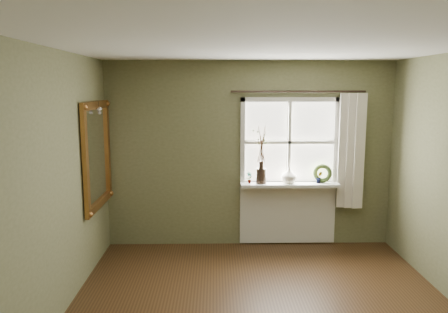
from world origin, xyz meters
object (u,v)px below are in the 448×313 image
at_px(cream_vase, 289,175).
at_px(dark_jug, 261,176).
at_px(gilt_mirror, 97,155).
at_px(wreath, 322,175).

bearing_deg(cream_vase, dark_jug, 180.00).
bearing_deg(cream_vase, gilt_mirror, -169.39).
height_order(wreath, gilt_mirror, gilt_mirror).
xyz_separation_m(dark_jug, wreath, (0.86, 0.04, -0.00)).
bearing_deg(gilt_mirror, dark_jug, 12.49).
xyz_separation_m(dark_jug, gilt_mirror, (-2.12, -0.47, 0.38)).
height_order(cream_vase, wreath, wreath).
relative_size(dark_jug, cream_vase, 0.95).
distance_m(dark_jug, wreath, 0.86).
bearing_deg(gilt_mirror, wreath, 9.70).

